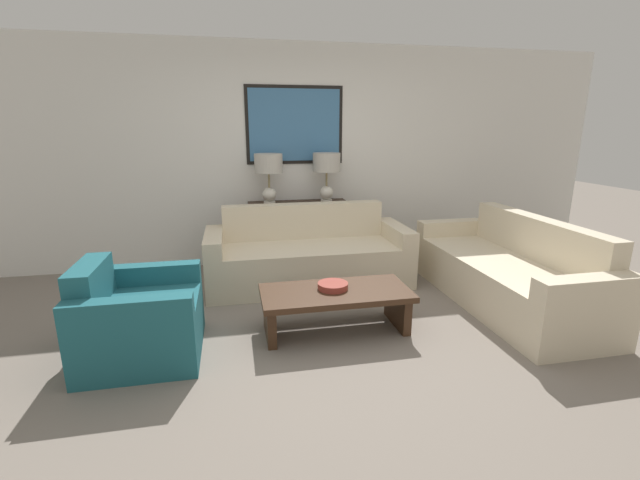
{
  "coord_description": "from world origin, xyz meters",
  "views": [
    {
      "loc": [
        -0.78,
        -2.99,
        1.69
      ],
      "look_at": [
        0.01,
        0.82,
        0.65
      ],
      "focal_mm": 24.0,
      "sensor_mm": 36.0,
      "label": 1
    }
  ],
  "objects_px": {
    "couch_by_side": "(507,274)",
    "table_lamp_left": "(269,169)",
    "console_table": "(299,234)",
    "couch_by_back_wall": "(308,257)",
    "armchair_near_back_wall": "(139,320)",
    "table_lamp_right": "(327,168)",
    "coffee_table": "(336,300)",
    "decorative_bowl": "(333,286)"
  },
  "relations": [
    {
      "from": "couch_by_side",
      "to": "table_lamp_left",
      "type": "bearing_deg",
      "value": 143.34
    },
    {
      "from": "console_table",
      "to": "couch_by_back_wall",
      "type": "distance_m",
      "value": 0.66
    },
    {
      "from": "armchair_near_back_wall",
      "to": "table_lamp_left",
      "type": "bearing_deg",
      "value": 58.62
    },
    {
      "from": "table_lamp_left",
      "to": "couch_by_back_wall",
      "type": "relative_size",
      "value": 0.27
    },
    {
      "from": "armchair_near_back_wall",
      "to": "table_lamp_right",
      "type": "bearing_deg",
      "value": 45.78
    },
    {
      "from": "console_table",
      "to": "coffee_table",
      "type": "xyz_separation_m",
      "value": [
        0.02,
        -1.84,
        -0.12
      ]
    },
    {
      "from": "couch_by_back_wall",
      "to": "armchair_near_back_wall",
      "type": "bearing_deg",
      "value": -140.1
    },
    {
      "from": "console_table",
      "to": "decorative_bowl",
      "type": "relative_size",
      "value": 4.7
    },
    {
      "from": "table_lamp_left",
      "to": "coffee_table",
      "type": "bearing_deg",
      "value": -78.61
    },
    {
      "from": "console_table",
      "to": "couch_by_side",
      "type": "xyz_separation_m",
      "value": [
        1.8,
        -1.6,
        -0.1
      ]
    },
    {
      "from": "table_lamp_right",
      "to": "couch_by_side",
      "type": "height_order",
      "value": "table_lamp_right"
    },
    {
      "from": "table_lamp_left",
      "to": "couch_by_side",
      "type": "bearing_deg",
      "value": -36.66
    },
    {
      "from": "armchair_near_back_wall",
      "to": "couch_by_side",
      "type": "bearing_deg",
      "value": 5.53
    },
    {
      "from": "couch_by_back_wall",
      "to": "armchair_near_back_wall",
      "type": "relative_size",
      "value": 2.48
    },
    {
      "from": "couch_by_back_wall",
      "to": "coffee_table",
      "type": "relative_size",
      "value": 1.75
    },
    {
      "from": "table_lamp_right",
      "to": "armchair_near_back_wall",
      "type": "relative_size",
      "value": 0.67
    },
    {
      "from": "couch_by_side",
      "to": "decorative_bowl",
      "type": "bearing_deg",
      "value": -173.46
    },
    {
      "from": "console_table",
      "to": "table_lamp_left",
      "type": "bearing_deg",
      "value": 180.0
    },
    {
      "from": "table_lamp_left",
      "to": "armchair_near_back_wall",
      "type": "bearing_deg",
      "value": -121.38
    },
    {
      "from": "couch_by_side",
      "to": "coffee_table",
      "type": "distance_m",
      "value": 1.79
    },
    {
      "from": "decorative_bowl",
      "to": "console_table",
      "type": "bearing_deg",
      "value": 90.2
    },
    {
      "from": "coffee_table",
      "to": "decorative_bowl",
      "type": "height_order",
      "value": "decorative_bowl"
    },
    {
      "from": "table_lamp_left",
      "to": "coffee_table",
      "type": "distance_m",
      "value": 2.09
    },
    {
      "from": "couch_by_side",
      "to": "table_lamp_right",
      "type": "bearing_deg",
      "value": 132.22
    },
    {
      "from": "console_table",
      "to": "decorative_bowl",
      "type": "bearing_deg",
      "value": -89.8
    },
    {
      "from": "decorative_bowl",
      "to": "armchair_near_back_wall",
      "type": "distance_m",
      "value": 1.53
    },
    {
      "from": "console_table",
      "to": "couch_by_back_wall",
      "type": "relative_size",
      "value": 0.55
    },
    {
      "from": "console_table",
      "to": "coffee_table",
      "type": "distance_m",
      "value": 1.84
    },
    {
      "from": "table_lamp_right",
      "to": "couch_by_back_wall",
      "type": "relative_size",
      "value": 0.27
    },
    {
      "from": "table_lamp_left",
      "to": "console_table",
      "type": "bearing_deg",
      "value": 0.0
    },
    {
      "from": "armchair_near_back_wall",
      "to": "console_table",
      "type": "bearing_deg",
      "value": 51.64
    },
    {
      "from": "console_table",
      "to": "couch_by_side",
      "type": "height_order",
      "value": "couch_by_side"
    },
    {
      "from": "couch_by_side",
      "to": "coffee_table",
      "type": "height_order",
      "value": "couch_by_side"
    },
    {
      "from": "decorative_bowl",
      "to": "table_lamp_right",
      "type": "bearing_deg",
      "value": 79.25
    },
    {
      "from": "console_table",
      "to": "couch_by_side",
      "type": "relative_size",
      "value": 0.55
    },
    {
      "from": "table_lamp_left",
      "to": "couch_by_back_wall",
      "type": "distance_m",
      "value": 1.17
    },
    {
      "from": "console_table",
      "to": "decorative_bowl",
      "type": "distance_m",
      "value": 1.8
    },
    {
      "from": "coffee_table",
      "to": "armchair_near_back_wall",
      "type": "distance_m",
      "value": 1.54
    },
    {
      "from": "console_table",
      "to": "table_lamp_right",
      "type": "height_order",
      "value": "table_lamp_right"
    },
    {
      "from": "table_lamp_left",
      "to": "couch_by_back_wall",
      "type": "bearing_deg",
      "value": -61.76
    },
    {
      "from": "couch_by_side",
      "to": "armchair_near_back_wall",
      "type": "xyz_separation_m",
      "value": [
        -3.32,
        -0.32,
        -0.01
      ]
    },
    {
      "from": "armchair_near_back_wall",
      "to": "coffee_table",
      "type": "bearing_deg",
      "value": 2.97
    }
  ]
}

